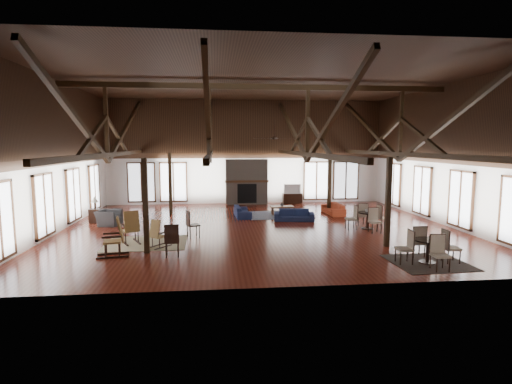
{
  "coord_description": "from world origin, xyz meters",
  "views": [
    {
      "loc": [
        -1.78,
        -16.28,
        3.48
      ],
      "look_at": [
        -0.02,
        1.0,
        1.38
      ],
      "focal_mm": 28.0,
      "sensor_mm": 36.0,
      "label": 1
    }
  ],
  "objects": [
    {
      "name": "rocking_chair_c",
      "position": [
        -4.88,
        -3.77,
        0.58
      ],
      "size": [
        1.03,
        0.67,
        1.23
      ],
      "rotation": [
        0.0,
        0.0,
        1.75
      ],
      "color": "olive",
      "rests_on": "floor"
    },
    {
      "name": "sofa_navy_left",
      "position": [
        -0.52,
        2.6,
        0.25
      ],
      "size": [
        1.78,
        0.77,
        0.51
      ],
      "primitive_type": "imported",
      "rotation": [
        0.0,
        0.0,
        1.62
      ],
      "color": "#182143",
      "rests_on": "floor"
    },
    {
      "name": "roof_truss",
      "position": [
        0.0,
        0.0,
        4.03
      ],
      "size": [
        15.6,
        14.07,
        3.14
      ],
      "color": "black",
      "rests_on": "wall_back"
    },
    {
      "name": "fireplace",
      "position": [
        0.0,
        6.67,
        1.29
      ],
      "size": [
        2.5,
        0.69,
        2.6
      ],
      "color": "#695C50",
      "rests_on": "floor"
    },
    {
      "name": "side_table_lamp",
      "position": [
        -7.13,
        1.84,
        0.44
      ],
      "size": [
        0.46,
        0.46,
        1.18
      ],
      "color": "black",
      "rests_on": "floor"
    },
    {
      "name": "vase",
      "position": [
        1.46,
        2.94,
        0.53
      ],
      "size": [
        0.24,
        0.24,
        0.19
      ],
      "primitive_type": "imported",
      "rotation": [
        0.0,
        0.0,
        0.37
      ],
      "color": "#B2B2B2",
      "rests_on": "coffee_table"
    },
    {
      "name": "floor",
      "position": [
        0.0,
        0.0,
        0.0
      ],
      "size": [
        16.0,
        16.0,
        0.0
      ],
      "primitive_type": "plane",
      "color": "#5A1E13",
      "rests_on": "ground"
    },
    {
      "name": "wall_left",
      "position": [
        -8.0,
        0.0,
        3.0
      ],
      "size": [
        0.02,
        14.0,
        6.0
      ],
      "primitive_type": "cube",
      "color": "white",
      "rests_on": "floor"
    },
    {
      "name": "rocking_chair_b",
      "position": [
        -3.76,
        -2.89,
        0.46
      ],
      "size": [
        0.78,
        0.83,
        0.97
      ],
      "rotation": [
        0.0,
        0.0,
        -0.68
      ],
      "color": "olive",
      "rests_on": "floor"
    },
    {
      "name": "cup_far",
      "position": [
        4.38,
        -0.66,
        0.75
      ],
      "size": [
        0.17,
        0.17,
        0.11
      ],
      "primitive_type": "imported",
      "rotation": [
        0.0,
        0.0,
        -0.34
      ],
      "color": "#B2B2B2",
      "rests_on": "cafe_table_far"
    },
    {
      "name": "side_chair_b",
      "position": [
        -3.14,
        -4.09,
        0.61
      ],
      "size": [
        0.47,
        0.47,
        1.05
      ],
      "rotation": [
        0.0,
        0.0,
        0.05
      ],
      "color": "black",
      "rests_on": "floor"
    },
    {
      "name": "cafe_table_far",
      "position": [
        4.42,
        -0.72,
        0.49
      ],
      "size": [
        1.86,
        1.86,
        0.97
      ],
      "rotation": [
        0.0,
        0.0,
        0.03
      ],
      "color": "black",
      "rests_on": "floor"
    },
    {
      "name": "wall_back",
      "position": [
        0.0,
        7.0,
        3.0
      ],
      "size": [
        16.0,
        0.02,
        6.0
      ],
      "primitive_type": "cube",
      "color": "white",
      "rests_on": "floor"
    },
    {
      "name": "armchair",
      "position": [
        -6.38,
        1.17,
        0.32
      ],
      "size": [
        1.13,
        1.03,
        0.65
      ],
      "primitive_type": "imported",
      "rotation": [
        0.0,
        0.0,
        1.39
      ],
      "color": "#303032",
      "rests_on": "floor"
    },
    {
      "name": "sofa_orange",
      "position": [
        4.04,
        2.89,
        0.26
      ],
      "size": [
        1.84,
        0.8,
        0.53
      ],
      "primitive_type": "imported",
      "rotation": [
        0.0,
        0.0,
        -1.52
      ],
      "color": "#AA3D20",
      "rests_on": "floor"
    },
    {
      "name": "television",
      "position": [
        2.7,
        6.75,
        0.85
      ],
      "size": [
        0.98,
        0.14,
        0.56
      ],
      "primitive_type": "imported",
      "rotation": [
        0.0,
        0.0,
        -0.01
      ],
      "color": "#B2B2B2",
      "rests_on": "tv_console"
    },
    {
      "name": "ceiling",
      "position": [
        0.0,
        0.0,
        6.0
      ],
      "size": [
        16.0,
        14.0,
        0.02
      ],
      "primitive_type": "cube",
      "color": "black",
      "rests_on": "wall_back"
    },
    {
      "name": "ceiling_fan",
      "position": [
        0.5,
        -1.0,
        3.73
      ],
      "size": [
        1.6,
        1.6,
        0.75
      ],
      "color": "black",
      "rests_on": "roof_truss"
    },
    {
      "name": "side_chair_a",
      "position": [
        -2.73,
        -1.53,
        0.6
      ],
      "size": [
        0.56,
        0.56,
        1.03
      ],
      "rotation": [
        0.0,
        0.0,
        -1.21
      ],
      "color": "black",
      "rests_on": "floor"
    },
    {
      "name": "sofa_navy_front",
      "position": [
        1.76,
        1.33,
        0.26
      ],
      "size": [
        1.88,
        0.96,
        0.53
      ],
      "primitive_type": "imported",
      "rotation": [
        0.0,
        0.0,
        -0.14
      ],
      "color": "#172041",
      "rests_on": "floor"
    },
    {
      "name": "post_grid",
      "position": [
        0.0,
        0.0,
        1.52
      ],
      "size": [
        8.16,
        7.16,
        3.05
      ],
      "color": "black",
      "rests_on": "floor"
    },
    {
      "name": "cup_near",
      "position": [
        4.46,
        -5.45,
        0.76
      ],
      "size": [
        0.16,
        0.16,
        0.1
      ],
      "primitive_type": "imported",
      "rotation": [
        0.0,
        0.0,
        -0.39
      ],
      "color": "#B2B2B2",
      "rests_on": "cafe_table_near"
    },
    {
      "name": "coffee_table",
      "position": [
        1.46,
        2.91,
        0.38
      ],
      "size": [
        1.16,
        0.64,
        0.43
      ],
      "rotation": [
        0.0,
        0.0,
        0.07
      ],
      "color": "brown",
      "rests_on": "floor"
    },
    {
      "name": "rug_tan",
      "position": [
        -4.25,
        -2.22,
        0.01
      ],
      "size": [
        2.84,
        2.25,
        0.01
      ],
      "primitive_type": "cube",
      "rotation": [
        0.0,
        0.0,
        0.02
      ],
      "color": "tan",
      "rests_on": "floor"
    },
    {
      "name": "wall_right",
      "position": [
        8.0,
        0.0,
        3.0
      ],
      "size": [
        0.02,
        14.0,
        6.0
      ],
      "primitive_type": "cube",
      "color": "white",
      "rests_on": "floor"
    },
    {
      "name": "cafe_table_near",
      "position": [
        4.38,
        -5.46,
        0.49
      ],
      "size": [
        1.88,
        1.88,
        0.98
      ],
      "rotation": [
        0.0,
        0.0,
        -0.04
      ],
      "color": "black",
      "rests_on": "floor"
    },
    {
      "name": "rocking_chair_a",
      "position": [
        -4.75,
        -2.23,
        0.55
      ],
      "size": [
        0.83,
        1.03,
        1.18
      ],
      "rotation": [
        0.0,
        0.0,
        0.44
      ],
      "color": "olive",
      "rests_on": "floor"
    },
    {
      "name": "rug_dark",
      "position": [
        4.43,
        -5.44,
        0.01
      ],
      "size": [
        2.23,
        2.04,
        0.01
      ],
      "primitive_type": "cube",
      "rotation": [
        0.0,
        0.0,
        0.04
      ],
      "color": "black",
      "rests_on": "floor"
    },
    {
      "name": "rug_navy",
      "position": [
        1.29,
        2.92,
        0.01
      ],
      "size": [
        3.25,
        2.53,
        0.01
      ],
      "primitive_type": "cube",
      "rotation": [
        0.0,
        0.0,
        0.07
      ],
      "color": "#1A2449",
      "rests_on": "floor"
    },
    {
      "name": "wall_front",
      "position": [
        0.0,
        -7.0,
        3.0
      ],
      "size": [
        16.0,
        0.02,
        6.0
      ],
      "primitive_type": "cube",
      "color": "white",
      "rests_on": "floor"
    },
    {
      "name": "tv_console",
      "position": [
        2.72,
        6.75,
        0.28
      ],
      "size": [
        1.13,
        0.42,
        0.56
      ],
      "primitive_type": "cube",
      "color": "black",
      "rests_on": "floor"
    }
  ]
}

